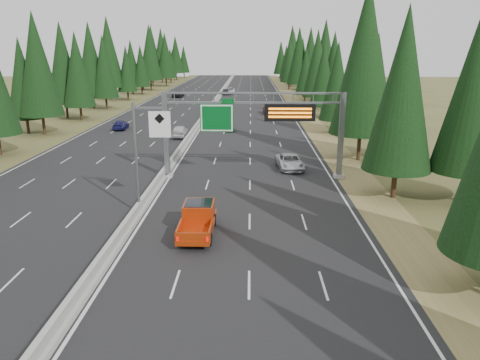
{
  "coord_description": "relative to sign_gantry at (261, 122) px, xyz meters",
  "views": [
    {
      "loc": [
        8.03,
        -6.83,
        11.57
      ],
      "look_at": [
        7.42,
        20.0,
        4.03
      ],
      "focal_mm": 35.0,
      "sensor_mm": 36.0,
      "label": 1
    }
  ],
  "objects": [
    {
      "name": "red_pickup",
      "position": [
        -4.23,
        -13.37,
        -4.16
      ],
      "size": [
        2.04,
        5.7,
        1.86
      ],
      "color": "black",
      "rests_on": "road"
    },
    {
      "name": "car_ahead_dkred",
      "position": [
        2.24,
        44.46,
        -4.55
      ],
      "size": [
        1.74,
        3.99,
        1.28
      ],
      "primitive_type": "imported",
      "rotation": [
        0.0,
        0.0,
        0.1
      ],
      "color": "#5F0D12",
      "rests_on": "road"
    },
    {
      "name": "shoulder_right",
      "position": [
        8.88,
        45.12,
        -5.24
      ],
      "size": [
        3.6,
        260.0,
        0.06
      ],
      "primitive_type": "cube",
      "color": "olive",
      "rests_on": "ground"
    },
    {
      "name": "tree_row_left",
      "position": [
        -31.13,
        36.48,
        4.08
      ],
      "size": [
        11.89,
        243.94,
        18.92
      ],
      "color": "black",
      "rests_on": "ground"
    },
    {
      "name": "sign_gantry",
      "position": [
        0.0,
        0.0,
        0.0
      ],
      "size": [
        16.75,
        0.98,
        7.8
      ],
      "color": "slate",
      "rests_on": "road"
    },
    {
      "name": "car_onc_far",
      "position": [
        -18.83,
        74.83,
        -4.45
      ],
      "size": [
        2.56,
        5.36,
        1.48
      ],
      "primitive_type": "imported",
      "rotation": [
        0.0,
        0.0,
        3.12
      ],
      "color": "#232326",
      "rests_on": "road"
    },
    {
      "name": "car_ahead_green",
      "position": [
        -4.08,
        25.88,
        -4.55
      ],
      "size": [
        1.73,
        3.84,
        1.28
      ],
      "primitive_type": "imported",
      "rotation": [
        0.0,
        0.0,
        0.06
      ],
      "color": "#176639",
      "rests_on": "road"
    },
    {
      "name": "car_ahead_far",
      "position": [
        -7.42,
        81.43,
        -4.42
      ],
      "size": [
        2.14,
        4.63,
        1.54
      ],
      "primitive_type": "imported",
      "rotation": [
        0.0,
        0.0,
        0.07
      ],
      "color": "#232325",
      "rests_on": "road"
    },
    {
      "name": "hov_sign_pole",
      "position": [
        -8.33,
        -9.92,
        -0.54
      ],
      "size": [
        2.8,
        0.5,
        8.0
      ],
      "color": "slate",
      "rests_on": "road"
    },
    {
      "name": "car_onc_blue",
      "position": [
        -20.13,
        26.64,
        -4.53
      ],
      "size": [
        2.2,
        4.65,
        1.31
      ],
      "primitive_type": "imported",
      "rotation": [
        0.0,
        0.0,
        3.22
      ],
      "color": "#171953",
      "rests_on": "road"
    },
    {
      "name": "road",
      "position": [
        -8.92,
        45.12,
        -5.23
      ],
      "size": [
        32.0,
        260.0,
        0.08
      ],
      "primitive_type": "cube",
      "color": "black",
      "rests_on": "ground"
    },
    {
      "name": "shoulder_left",
      "position": [
        -26.72,
        45.12,
        -5.24
      ],
      "size": [
        3.6,
        260.0,
        0.06
      ],
      "primitive_type": "cube",
      "color": "#4F4F25",
      "rests_on": "ground"
    },
    {
      "name": "car_onc_white",
      "position": [
        -10.42,
        20.52,
        -4.39
      ],
      "size": [
        2.03,
        4.76,
        1.61
      ],
      "primitive_type": "imported",
      "rotation": [
        0.0,
        0.0,
        3.17
      ],
      "color": "silver",
      "rests_on": "road"
    },
    {
      "name": "silver_minivan",
      "position": [
        3.02,
        3.45,
        -4.47
      ],
      "size": [
        2.85,
        5.34,
        1.43
      ],
      "primitive_type": "imported",
      "rotation": [
        0.0,
        0.0,
        0.09
      ],
      "color": "silver",
      "rests_on": "road"
    },
    {
      "name": "car_ahead_white",
      "position": [
        -6.44,
        83.69,
        -4.38
      ],
      "size": [
        2.95,
        5.91,
        1.61
      ],
      "primitive_type": "imported",
      "rotation": [
        0.0,
        0.0,
        0.05
      ],
      "color": "silver",
      "rests_on": "road"
    },
    {
      "name": "median_barrier",
      "position": [
        -8.92,
        45.12,
        -4.85
      ],
      "size": [
        0.7,
        260.0,
        0.85
      ],
      "color": "gray",
      "rests_on": "road"
    },
    {
      "name": "tree_row_right",
      "position": [
        13.3,
        38.87,
        3.82
      ],
      "size": [
        11.52,
        242.13,
        18.82
      ],
      "color": "black",
      "rests_on": "ground"
    },
    {
      "name": "car_ahead_dkgrey",
      "position": [
        2.6,
        43.87,
        -4.5
      ],
      "size": [
        2.12,
        4.84,
        1.39
      ],
      "primitive_type": "imported",
      "rotation": [
        0.0,
        0.0,
        0.04
      ],
      "color": "black",
      "rests_on": "road"
    }
  ]
}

